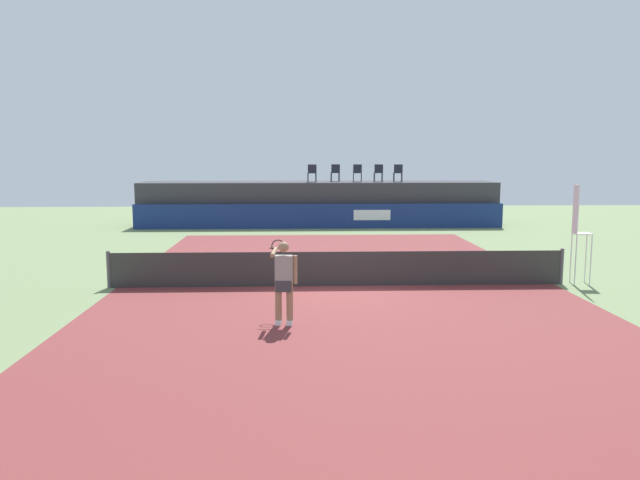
% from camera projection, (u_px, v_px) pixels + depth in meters
% --- Properties ---
extents(ground_plane, '(48.00, 48.00, 0.00)m').
position_uv_depth(ground_plane, '(332.00, 267.00, 20.06)').
color(ground_plane, '#6B7F51').
extents(court_inner, '(12.00, 22.00, 0.00)m').
position_uv_depth(court_inner, '(338.00, 286.00, 17.09)').
color(court_inner, maroon).
rests_on(court_inner, ground).
extents(sponsor_wall, '(18.00, 0.22, 1.20)m').
position_uv_depth(sponsor_wall, '(320.00, 216.00, 30.37)').
color(sponsor_wall, navy).
rests_on(sponsor_wall, ground).
extents(spectator_platform, '(18.00, 2.80, 2.20)m').
position_uv_depth(spectator_platform, '(318.00, 203.00, 32.09)').
color(spectator_platform, '#38383D').
rests_on(spectator_platform, ground).
extents(spectator_chair_far_left, '(0.46, 0.46, 0.89)m').
position_uv_depth(spectator_chair_far_left, '(312.00, 172.00, 31.50)').
color(spectator_chair_far_left, '#1E232D').
rests_on(spectator_chair_far_left, spectator_platform).
extents(spectator_chair_left, '(0.46, 0.46, 0.89)m').
position_uv_depth(spectator_chair_left, '(335.00, 172.00, 32.06)').
color(spectator_chair_left, '#1E232D').
rests_on(spectator_chair_left, spectator_platform).
extents(spectator_chair_center, '(0.47, 0.47, 0.89)m').
position_uv_depth(spectator_chair_center, '(357.00, 172.00, 31.83)').
color(spectator_chair_center, '#1E232D').
rests_on(spectator_chair_center, spectator_platform).
extents(spectator_chair_right, '(0.45, 0.45, 0.89)m').
position_uv_depth(spectator_chair_right, '(378.00, 172.00, 31.96)').
color(spectator_chair_right, '#1E232D').
rests_on(spectator_chair_right, spectator_platform).
extents(spectator_chair_far_right, '(0.47, 0.47, 0.89)m').
position_uv_depth(spectator_chair_far_right, '(398.00, 172.00, 31.80)').
color(spectator_chair_far_right, '#1E232D').
rests_on(spectator_chair_far_right, spectator_platform).
extents(umpire_chair, '(0.49, 0.49, 2.76)m').
position_uv_depth(umpire_chair, '(578.00, 227.00, 17.13)').
color(umpire_chair, white).
rests_on(umpire_chair, ground).
extents(tennis_net, '(12.40, 0.02, 0.95)m').
position_uv_depth(tennis_net, '(338.00, 269.00, 17.02)').
color(tennis_net, '#2D2D2D').
rests_on(tennis_net, ground).
extents(net_post_near, '(0.10, 0.10, 1.00)m').
position_uv_depth(net_post_near, '(109.00, 269.00, 16.79)').
color(net_post_near, '#4C4C51').
rests_on(net_post_near, ground).
extents(net_post_far, '(0.10, 0.10, 1.00)m').
position_uv_depth(net_post_far, '(562.00, 266.00, 17.25)').
color(net_post_far, '#4C4C51').
rests_on(net_post_far, ground).
extents(tennis_player, '(0.61, 1.17, 1.77)m').
position_uv_depth(tennis_player, '(284.00, 280.00, 13.10)').
color(tennis_player, white).
rests_on(tennis_player, court_inner).
extents(tennis_ball, '(0.07, 0.07, 0.07)m').
position_uv_depth(tennis_ball, '(393.00, 275.00, 18.44)').
color(tennis_ball, '#D8EA33').
rests_on(tennis_ball, court_inner).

